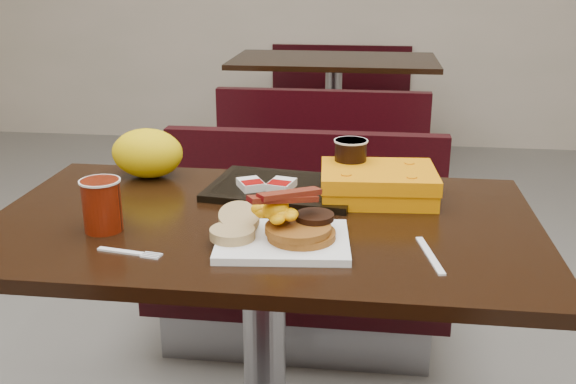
# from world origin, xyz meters

# --- Properties ---
(table_near) EXTENTS (1.20, 0.70, 0.75)m
(table_near) POSITION_xyz_m (0.00, 0.00, 0.38)
(table_near) COLOR black
(table_near) RESTS_ON floor
(bench_near_n) EXTENTS (1.00, 0.46, 0.72)m
(bench_near_n) POSITION_xyz_m (0.00, 0.70, 0.36)
(bench_near_n) COLOR black
(bench_near_n) RESTS_ON floor
(table_far) EXTENTS (1.20, 0.70, 0.75)m
(table_far) POSITION_xyz_m (0.00, 2.60, 0.38)
(table_far) COLOR black
(table_far) RESTS_ON floor
(bench_far_s) EXTENTS (1.00, 0.46, 0.72)m
(bench_far_s) POSITION_xyz_m (0.00, 1.90, 0.36)
(bench_far_s) COLOR black
(bench_far_s) RESTS_ON floor
(bench_far_n) EXTENTS (1.00, 0.46, 0.72)m
(bench_far_n) POSITION_xyz_m (0.00, 3.30, 0.36)
(bench_far_n) COLOR black
(bench_far_n) RESTS_ON floor
(platter) EXTENTS (0.28, 0.23, 0.02)m
(platter) POSITION_xyz_m (0.06, -0.14, 0.76)
(platter) COLOR white
(platter) RESTS_ON table_near
(pancake_stack) EXTENTS (0.17, 0.17, 0.03)m
(pancake_stack) POSITION_xyz_m (0.10, -0.13, 0.78)
(pancake_stack) COLOR brown
(pancake_stack) RESTS_ON platter
(sausage_patty) EXTENTS (0.10, 0.10, 0.01)m
(sausage_patty) POSITION_xyz_m (0.12, -0.10, 0.80)
(sausage_patty) COLOR black
(sausage_patty) RESTS_ON pancake_stack
(scrambled_eggs) EXTENTS (0.10, 0.09, 0.05)m
(scrambled_eggs) POSITION_xyz_m (0.05, -0.13, 0.82)
(scrambled_eggs) COLOR #ED9804
(scrambled_eggs) RESTS_ON pancake_stack
(bacon_strips) EXTENTS (0.16, 0.14, 0.01)m
(bacon_strips) POSITION_xyz_m (0.06, -0.13, 0.85)
(bacon_strips) COLOR #490508
(bacon_strips) RESTS_ON scrambled_eggs
(muffin_bottom) EXTENTS (0.11, 0.11, 0.02)m
(muffin_bottom) POSITION_xyz_m (-0.04, -0.15, 0.78)
(muffin_bottom) COLOR tan
(muffin_bottom) RESTS_ON platter
(muffin_top) EXTENTS (0.10, 0.10, 0.05)m
(muffin_top) POSITION_xyz_m (-0.03, -0.09, 0.79)
(muffin_top) COLOR tan
(muffin_top) RESTS_ON platter
(coffee_cup_near) EXTENTS (0.09, 0.09, 0.11)m
(coffee_cup_near) POSITION_xyz_m (-0.32, -0.11, 0.81)
(coffee_cup_near) COLOR #931905
(coffee_cup_near) RESTS_ON table_near
(fork) EXTENTS (0.14, 0.05, 0.00)m
(fork) POSITION_xyz_m (-0.25, -0.21, 0.75)
(fork) COLOR white
(fork) RESTS_ON table_near
(knife) EXTENTS (0.05, 0.17, 0.00)m
(knife) POSITION_xyz_m (0.35, -0.15, 0.75)
(knife) COLOR white
(knife) RESTS_ON table_near
(condiment_syrup) EXTENTS (0.04, 0.03, 0.01)m
(condiment_syrup) POSITION_xyz_m (-0.07, -0.00, 0.75)
(condiment_syrup) COLOR #C26008
(condiment_syrup) RESTS_ON table_near
(condiment_ketchup) EXTENTS (0.05, 0.04, 0.01)m
(condiment_ketchup) POSITION_xyz_m (0.06, 0.01, 0.75)
(condiment_ketchup) COLOR #8C0504
(condiment_ketchup) RESTS_ON table_near
(tray) EXTENTS (0.38, 0.30, 0.02)m
(tray) POSITION_xyz_m (0.02, 0.19, 0.76)
(tray) COLOR black
(tray) RESTS_ON table_near
(hashbrown_sleeve_left) EXTENTS (0.08, 0.09, 0.02)m
(hashbrown_sleeve_left) POSITION_xyz_m (-0.05, 0.15, 0.78)
(hashbrown_sleeve_left) COLOR silver
(hashbrown_sleeve_left) RESTS_ON tray
(hashbrown_sleeve_right) EXTENTS (0.07, 0.08, 0.02)m
(hashbrown_sleeve_right) POSITION_xyz_m (0.02, 0.16, 0.78)
(hashbrown_sleeve_right) COLOR silver
(hashbrown_sleeve_right) RESTS_ON tray
(coffee_cup_far) EXTENTS (0.09, 0.09, 0.11)m
(coffee_cup_far) POSITION_xyz_m (0.18, 0.23, 0.82)
(coffee_cup_far) COLOR black
(coffee_cup_far) RESTS_ON tray
(clamshell) EXTENTS (0.28, 0.22, 0.07)m
(clamshell) POSITION_xyz_m (0.25, 0.17, 0.79)
(clamshell) COLOR orange
(clamshell) RESTS_ON table_near
(paper_bag) EXTENTS (0.19, 0.15, 0.13)m
(paper_bag) POSITION_xyz_m (-0.35, 0.26, 0.81)
(paper_bag) COLOR yellow
(paper_bag) RESTS_ON table_near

